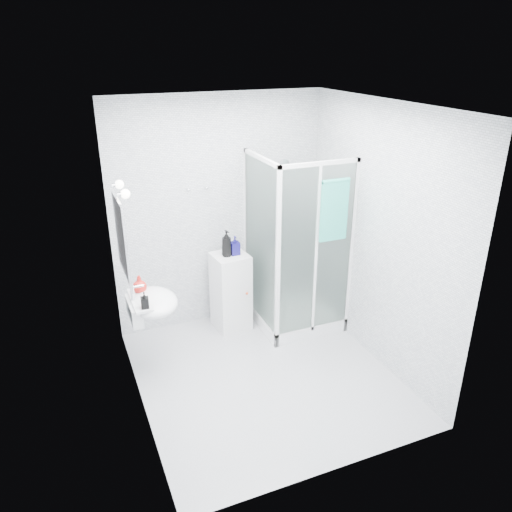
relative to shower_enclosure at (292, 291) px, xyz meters
name	(u,v)px	position (x,y,z in m)	size (l,w,h in m)	color
room	(266,256)	(-0.67, -0.77, 0.85)	(2.40, 2.60, 2.60)	silver
shower_enclosure	(292,291)	(0.00, 0.00, 0.00)	(0.90, 0.95, 2.00)	white
wall_basin	(150,303)	(-1.66, -0.32, 0.35)	(0.46, 0.56, 0.35)	white
mirror	(121,236)	(-1.85, -0.32, 1.05)	(0.02, 0.60, 0.70)	white
vanity_lights	(122,189)	(-1.80, -0.32, 1.47)	(0.10, 0.40, 0.08)	silver
wall_hooks	(197,189)	(-0.92, 0.49, 1.17)	(0.23, 0.06, 0.03)	silver
storage_cabinet	(231,291)	(-0.65, 0.25, 0.01)	(0.41, 0.42, 0.91)	silver
hand_towel	(334,209)	(0.24, -0.40, 1.07)	(0.30, 0.04, 0.64)	teal
shampoo_bottle_a	(227,243)	(-0.69, 0.23, 0.61)	(0.11, 0.11, 0.30)	black
shampoo_bottle_b	(235,245)	(-0.60, 0.24, 0.56)	(0.10, 0.10, 0.21)	#120E54
soap_dispenser_orange	(139,284)	(-1.72, -0.19, 0.50)	(0.14, 0.14, 0.17)	red
soap_dispenser_black	(145,300)	(-1.73, -0.51, 0.49)	(0.07, 0.07, 0.15)	black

